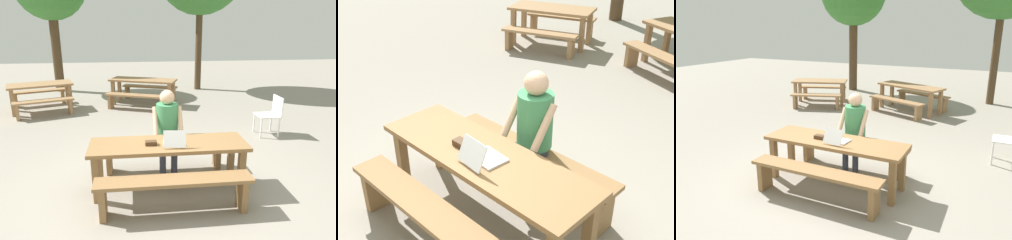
{
  "view_description": "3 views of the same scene",
  "coord_description": "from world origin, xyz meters",
  "views": [
    {
      "loc": [
        -0.46,
        -3.93,
        2.28
      ],
      "look_at": [
        0.02,
        0.25,
        0.95
      ],
      "focal_mm": 33.21,
      "sensor_mm": 36.0,
      "label": 1
    },
    {
      "loc": [
        2.27,
        -2.04,
        2.68
      ],
      "look_at": [
        0.02,
        0.25,
        0.95
      ],
      "focal_mm": 44.94,
      "sensor_mm": 36.0,
      "label": 2
    },
    {
      "loc": [
        2.13,
        -4.04,
        2.34
      ],
      "look_at": [
        0.02,
        0.25,
        0.95
      ],
      "focal_mm": 34.79,
      "sensor_mm": 36.0,
      "label": 3
    }
  ],
  "objects": [
    {
      "name": "picnic_table_front",
      "position": [
        0.0,
        0.0,
        0.6
      ],
      "size": [
        2.15,
        0.66,
        0.7
      ],
      "color": "olive",
      "rests_on": "ground"
    },
    {
      "name": "ground_plane",
      "position": [
        0.0,
        0.0,
        0.0
      ],
      "size": [
        30.0,
        30.0,
        0.0
      ],
      "primitive_type": "plane",
      "color": "gray"
    },
    {
      "name": "small_pouch",
      "position": [
        -0.24,
        -0.05,
        0.73
      ],
      "size": [
        0.15,
        0.09,
        0.05
      ],
      "color": "#4C331E",
      "rests_on": "picnic_table_front"
    },
    {
      "name": "bench_mid_south",
      "position": [
        -2.68,
        3.9,
        0.31
      ],
      "size": [
        1.47,
        0.77,
        0.43
      ],
      "rotation": [
        0.0,
        0.0,
        0.34
      ],
      "color": "#9E754C",
      "rests_on": "ground"
    },
    {
      "name": "bench_mid_north",
      "position": [
        -3.12,
        5.13,
        0.31
      ],
      "size": [
        1.47,
        0.77,
        0.43
      ],
      "rotation": [
        0.0,
        0.0,
        0.34
      ],
      "color": "#9E754C",
      "rests_on": "ground"
    },
    {
      "name": "bench_rear_south",
      "position": [
        -0.39,
        4.25,
        0.32
      ],
      "size": [
        1.67,
        0.88,
        0.43
      ],
      "rotation": [
        0.0,
        0.0,
        -0.37
      ],
      "color": "#9E754C",
      "rests_on": "ground"
    },
    {
      "name": "laptop",
      "position": [
        0.07,
        -0.09,
        0.76
      ],
      "size": [
        0.32,
        0.35,
        0.23
      ],
      "rotation": [
        0.0,
        0.0,
        3.06
      ],
      "color": "white",
      "rests_on": "picnic_table_front"
    },
    {
      "name": "plastic_chair",
      "position": [
        2.39,
        2.0,
        0.45
      ],
      "size": [
        0.44,
        0.44,
        0.83
      ],
      "rotation": [
        0.0,
        0.0,
        4.71
      ],
      "color": "white",
      "rests_on": "ground"
    },
    {
      "name": "picnic_table_mid",
      "position": [
        -2.9,
        4.52,
        0.61
      ],
      "size": [
        1.77,
        1.25,
        0.73
      ],
      "rotation": [
        0.0,
        0.0,
        0.34
      ],
      "color": "#9E754C",
      "rests_on": "ground"
    },
    {
      "name": "bench_far",
      "position": [
        0.0,
        0.61,
        0.36
      ],
      "size": [
        1.93,
        0.3,
        0.48
      ],
      "color": "olive",
      "rests_on": "ground"
    },
    {
      "name": "bench_rear_north",
      "position": [
        0.06,
        5.4,
        0.32
      ],
      "size": [
        1.67,
        0.88,
        0.43
      ],
      "rotation": [
        0.0,
        0.0,
        -0.37
      ],
      "color": "#9E754C",
      "rests_on": "ground"
    },
    {
      "name": "picnic_table_rear",
      "position": [
        -0.16,
        4.83,
        0.62
      ],
      "size": [
        1.97,
        1.29,
        0.74
      ],
      "rotation": [
        0.0,
        0.0,
        -0.37
      ],
      "color": "#9E754C",
      "rests_on": "ground"
    },
    {
      "name": "bench_near",
      "position": [
        0.0,
        -0.61,
        0.36
      ],
      "size": [
        1.93,
        0.3,
        0.48
      ],
      "color": "olive",
      "rests_on": "ground"
    },
    {
      "name": "person_seated",
      "position": [
        0.05,
        0.58,
        0.78
      ],
      "size": [
        0.45,
        0.43,
        1.31
      ],
      "color": "#333847",
      "rests_on": "ground"
    }
  ]
}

